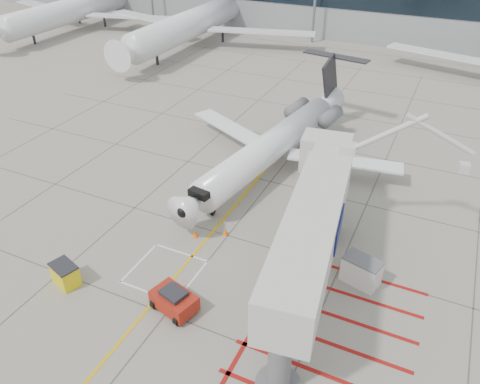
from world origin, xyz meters
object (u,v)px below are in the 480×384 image
at_px(regional_jet, 259,140).
at_px(jet_bridge, 309,243).
at_px(pushback_tug, 174,300).
at_px(spill_bin, 65,274).

xyz_separation_m(regional_jet, jet_bridge, (7.81, -11.10, 0.32)).
height_order(pushback_tug, spill_bin, pushback_tug).
xyz_separation_m(regional_jet, spill_bin, (-5.75, -16.54, -2.84)).
bearing_deg(regional_jet, pushback_tug, -75.72).
bearing_deg(pushback_tug, jet_bridge, 50.57).
relative_size(regional_jet, pushback_tug, 10.46).
bearing_deg(spill_bin, jet_bridge, 39.86).
relative_size(jet_bridge, spill_bin, 11.60).
distance_m(jet_bridge, pushback_tug, 8.36).
xyz_separation_m(jet_bridge, spill_bin, (-13.56, -5.44, -3.16)).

